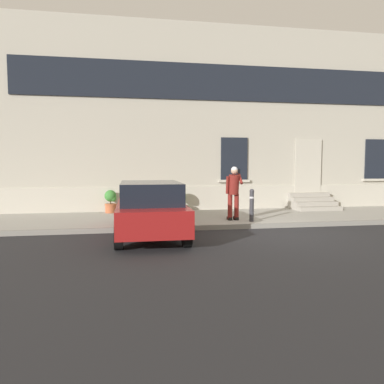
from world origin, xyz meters
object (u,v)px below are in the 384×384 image
at_px(hatchback_car_red, 150,208).
at_px(planter_olive, 180,200).
at_px(planter_terracotta, 111,201).
at_px(person_on_phone, 234,190).
at_px(bollard_near_person, 252,204).

distance_m(hatchback_car_red, planter_olive, 4.15).
height_order(hatchback_car_red, planter_olive, hatchback_car_red).
bearing_deg(planter_olive, planter_terracotta, 176.98).
xyz_separation_m(hatchback_car_red, planter_terracotta, (-1.27, 4.06, -0.18)).
bearing_deg(person_on_phone, bollard_near_person, -16.92).
bearing_deg(planter_olive, bollard_near_person, -55.05).
bearing_deg(hatchback_car_red, planter_olive, 70.97).
bearing_deg(hatchback_car_red, person_on_phone, 28.62).
distance_m(bollard_near_person, planter_terracotta, 5.39).
relative_size(bollard_near_person, planter_olive, 1.22).
bearing_deg(planter_terracotta, bollard_near_person, -32.41).
distance_m(hatchback_car_red, planter_terracotta, 4.26).
height_order(person_on_phone, planter_terracotta, person_on_phone).
relative_size(hatchback_car_red, planter_olive, 4.74).
xyz_separation_m(person_on_phone, planter_olive, (-1.42, 2.41, -0.55)).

